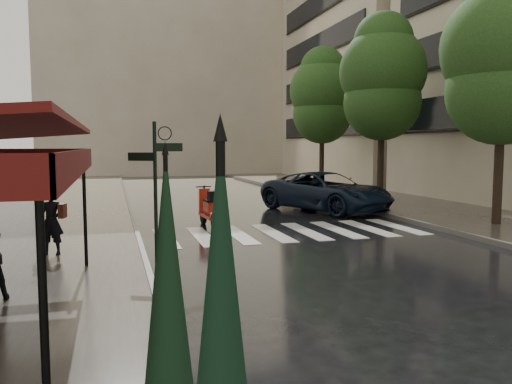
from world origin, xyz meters
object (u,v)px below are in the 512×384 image
scooter (209,209)px  pedestrian_with_umbrella (50,185)px  parasol_back (167,276)px  parked_car (326,192)px

scooter → pedestrian_with_umbrella: bearing=-144.8°
parasol_back → scooter: bearing=77.4°
pedestrian_with_umbrella → scooter: bearing=52.5°
parked_car → parasol_back: parasol_back is taller
pedestrian_with_umbrella → parasol_back: bearing=-63.8°
pedestrian_with_umbrella → parked_car: (9.51, 6.20, -0.93)m
scooter → parasol_back: bearing=-106.9°
scooter → parasol_back: parasol_back is taller
parked_car → parasol_back: size_ratio=2.28×
scooter → parked_car: size_ratio=0.35×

